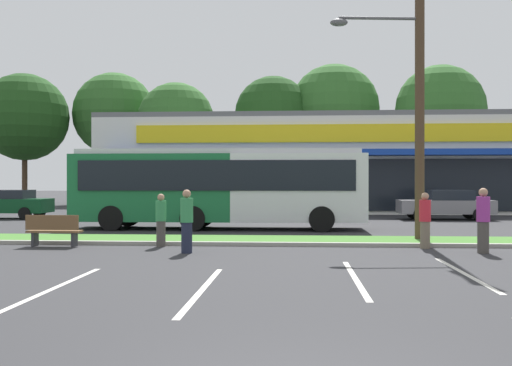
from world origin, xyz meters
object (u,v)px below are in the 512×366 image
object	(u,v)px
city_bus	(219,186)
bus_stop_bench	(54,230)
pedestrian_far	(483,220)
pedestrian_by_pole	(187,221)
car_1	(8,204)
pedestrian_mid	(161,220)
pedestrian_near_bench	(425,220)
utility_pole	(415,76)
car_0	(446,205)

from	to	relation	value
city_bus	bus_stop_bench	distance (m)	8.11
pedestrian_far	bus_stop_bench	bearing A→B (deg)	52.07
city_bus	pedestrian_by_pole	distance (m)	8.23
city_bus	car_1	world-z (taller)	city_bus
pedestrian_mid	pedestrian_far	world-z (taller)	pedestrian_far
city_bus	pedestrian_mid	xyz separation A→B (m)	(-0.89, -6.65, -0.97)
city_bus	car_1	bearing A→B (deg)	153.15
pedestrian_by_pole	pedestrian_far	distance (m)	8.05
city_bus	pedestrian_by_pole	xyz separation A→B (m)	(0.17, -8.18, -0.90)
pedestrian_far	pedestrian_near_bench	bearing A→B (deg)	17.16
utility_pole	bus_stop_bench	bearing A→B (deg)	-169.85
pedestrian_by_pole	pedestrian_mid	size ratio (longest dim) A/B	1.09
utility_pole	pedestrian_by_pole	bearing A→B (deg)	-154.21
pedestrian_near_bench	pedestrian_far	xyz separation A→B (m)	(1.32, -1.06, 0.07)
car_1	pedestrian_by_pole	bearing A→B (deg)	130.39
pedestrian_near_bench	pedestrian_mid	world-z (taller)	pedestrian_near_bench
pedestrian_by_pole	city_bus	bearing A→B (deg)	-137.22
utility_pole	pedestrian_far	world-z (taller)	utility_pole
pedestrian_by_pole	car_1	bearing A→B (deg)	-98.04
bus_stop_bench	pedestrian_far	xyz separation A→B (m)	(12.29, -0.80, 0.39)
pedestrian_mid	pedestrian_far	bearing A→B (deg)	-76.78
pedestrian_by_pole	pedestrian_mid	distance (m)	1.87
city_bus	pedestrian_far	distance (m)	11.28
pedestrian_near_bench	city_bus	bearing A→B (deg)	57.97
pedestrian_far	utility_pole	bearing A→B (deg)	-9.64
utility_pole	bus_stop_bench	size ratio (longest dim) A/B	6.20
utility_pole	car_1	size ratio (longest dim) A/B	2.27
utility_pole	pedestrian_mid	xyz separation A→B (m)	(-7.83, -1.74, -4.51)
utility_pole	car_0	world-z (taller)	utility_pole
pedestrian_near_bench	pedestrian_by_pole	size ratio (longest dim) A/B	0.94
city_bus	car_1	xyz separation A→B (m)	(-12.01, 6.14, -0.98)
pedestrian_near_bench	pedestrian_mid	bearing A→B (deg)	102.06
city_bus	car_1	distance (m)	13.53
bus_stop_bench	pedestrian_near_bench	xyz separation A→B (m)	(10.97, 0.26, 0.31)
pedestrian_far	car_0	bearing A→B (deg)	-44.37
bus_stop_bench	pedestrian_mid	xyz separation A→B (m)	(3.19, 0.24, 0.29)
utility_pole	car_1	bearing A→B (deg)	149.74
city_bus	pedestrian_near_bench	bearing A→B (deg)	-43.71
car_0	pedestrian_near_bench	xyz separation A→B (m)	(-3.91, -13.34, 0.04)
car_1	pedestrian_by_pole	distance (m)	18.81
utility_pole	pedestrian_near_bench	bearing A→B (deg)	-91.86
city_bus	pedestrian_near_bench	size ratio (longest dim) A/B	7.31
bus_stop_bench	car_0	world-z (taller)	car_0
car_1	pedestrian_mid	bearing A→B (deg)	131.00
city_bus	pedestrian_far	bearing A→B (deg)	-42.91
utility_pole	car_0	distance (m)	13.05
car_0	bus_stop_bench	bearing A→B (deg)	42.43
pedestrian_by_pole	pedestrian_mid	bearing A→B (deg)	-103.63
city_bus	pedestrian_by_pole	size ratio (longest dim) A/B	6.89
utility_pole	pedestrian_mid	bearing A→B (deg)	-167.49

